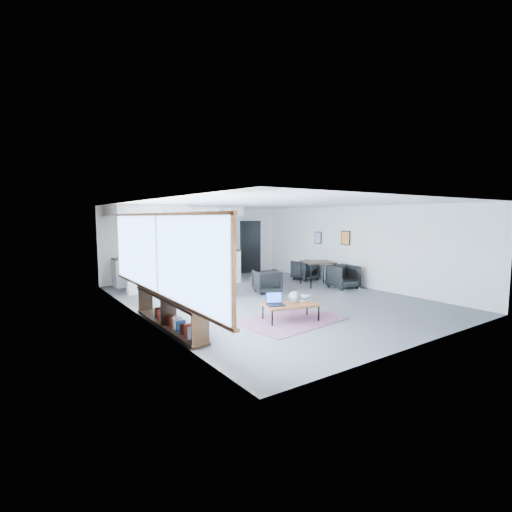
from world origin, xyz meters
TOP-DOWN VIEW (x-y plane):
  - room at (0.00, 0.00)m, footprint 7.02×9.02m
  - window at (-3.46, -0.90)m, footprint 0.10×5.95m
  - console at (-3.30, -1.05)m, footprint 0.35×3.00m
  - kitchenette at (-1.20, 3.71)m, footprint 4.20×1.96m
  - doorway at (2.30, 4.42)m, footprint 1.10×0.12m
  - track_light at (-0.59, 2.20)m, footprint 1.60×0.07m
  - wall_art_lower at (3.47, 0.40)m, footprint 0.03×0.38m
  - wall_art_upper at (3.47, 1.70)m, footprint 0.03×0.34m
  - kilim_rug at (-0.93, -2.01)m, footprint 2.41×1.79m
  - coffee_table at (-0.93, -2.01)m, footprint 1.30×0.91m
  - laptop at (-1.29, -1.92)m, footprint 0.44×0.41m
  - ceramic_pot at (-0.85, -2.05)m, footprint 0.27×0.27m
  - book_stack at (-0.50, -1.93)m, footprint 0.40×0.36m
  - coaster at (-0.75, -2.24)m, footprint 0.11×0.11m
  - armchair_left at (-1.34, 1.00)m, footprint 0.78×0.75m
  - armchair_right at (0.43, 0.70)m, footprint 0.89×0.86m
  - floor_lamp at (-0.69, 1.12)m, footprint 0.50×0.50m
  - dining_table at (2.49, 0.68)m, footprint 1.21×1.21m
  - dining_chair_near at (2.83, -0.12)m, footprint 0.75×0.71m
  - dining_chair_far at (2.91, 1.75)m, footprint 0.66×0.62m
  - microwave at (-0.51, 4.15)m, footprint 0.61×0.37m

SIDE VIEW (x-z plane):
  - kilim_rug at x=-0.93m, z-range 0.00..0.01m
  - console at x=-3.30m, z-range -0.07..0.73m
  - dining_chair_far at x=2.91m, z-range 0.00..0.66m
  - dining_chair_near at x=2.83m, z-range 0.00..0.70m
  - armchair_left at x=-1.34m, z-range 0.00..0.70m
  - coffee_table at x=-0.93m, z-range 0.16..0.55m
  - armchair_right at x=0.43m, z-range 0.00..0.75m
  - coaster at x=-0.75m, z-range 0.38..0.39m
  - book_stack at x=-0.50m, z-range 0.38..0.48m
  - laptop at x=-1.29m, z-range 0.33..0.59m
  - ceramic_pot at x=-0.85m, z-range 0.38..0.65m
  - dining_table at x=2.49m, z-range 0.33..1.13m
  - doorway at x=2.30m, z-range 0.00..2.15m
  - microwave at x=-0.51m, z-range 0.93..1.33m
  - room at x=0.00m, z-range -0.01..2.61m
  - floor_lamp at x=-0.69m, z-range 0.56..2.08m
  - kitchenette at x=-1.20m, z-range 0.08..2.68m
  - window at x=-3.46m, z-range 0.63..2.29m
  - wall_art_upper at x=3.47m, z-range 1.28..1.72m
  - wall_art_lower at x=3.47m, z-range 1.31..1.79m
  - track_light at x=-0.59m, z-range 2.45..2.60m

